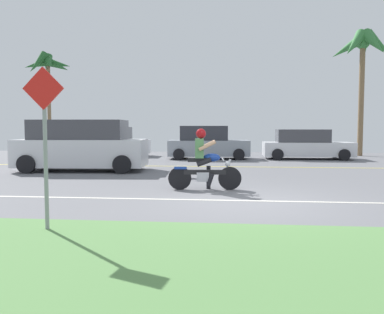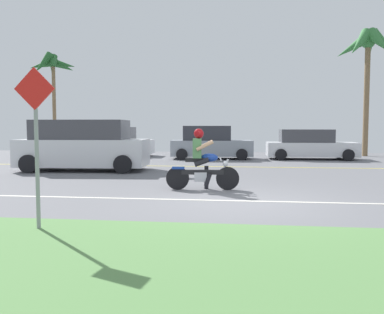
{
  "view_description": "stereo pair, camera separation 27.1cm",
  "coord_description": "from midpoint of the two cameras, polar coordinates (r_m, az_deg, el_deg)",
  "views": [
    {
      "loc": [
        -0.25,
        -8.53,
        1.56
      ],
      "look_at": [
        -1.55,
        4.34,
        0.64
      ],
      "focal_mm": 37.98,
      "sensor_mm": 36.0,
      "label": 1
    },
    {
      "loc": [
        0.02,
        -8.5,
        1.56
      ],
      "look_at": [
        -1.55,
        4.34,
        0.64
      ],
      "focal_mm": 37.98,
      "sensor_mm": 36.0,
      "label": 2
    }
  ],
  "objects": [
    {
      "name": "lane_line_near",
      "position": [
        8.83,
        7.66,
        -6.11
      ],
      "size": [
        50.4,
        0.12,
        0.01
      ],
      "primitive_type": "cube",
      "color": "silver",
      "rests_on": "ground"
    },
    {
      "name": "street_sign",
      "position": [
        6.38,
        -19.93,
        3.24
      ],
      "size": [
        0.62,
        0.06,
        2.45
      ],
      "color": "gray",
      "rests_on": "ground"
    },
    {
      "name": "parked_car_1",
      "position": [
        20.67,
        2.96,
        1.9
      ],
      "size": [
        4.19,
        2.2,
        1.67
      ],
      "color": "#8C939E",
      "rests_on": "ground"
    },
    {
      "name": "parked_car_2",
      "position": [
        21.22,
        16.52,
        1.6
      ],
      "size": [
        4.38,
        2.04,
        1.49
      ],
      "color": "silver",
      "rests_on": "ground"
    },
    {
      "name": "ground",
      "position": [
        11.63,
        7.5,
        -3.77
      ],
      "size": [
        56.0,
        30.0,
        0.04
      ],
      "primitive_type": "cube",
      "color": "slate"
    },
    {
      "name": "palm_tree_0",
      "position": [
        26.09,
        -18.62,
        11.72
      ],
      "size": [
        2.96,
        2.79,
        6.06
      ],
      "color": "brown",
      "rests_on": "ground"
    },
    {
      "name": "grass_median",
      "position": [
        4.68,
        8.28,
        -15.08
      ],
      "size": [
        56.0,
        3.8,
        0.06
      ],
      "primitive_type": "cube",
      "color": "#5B8C4C",
      "rests_on": "ground"
    },
    {
      "name": "parked_car_0",
      "position": [
        22.97,
        -10.23,
        2.0
      ],
      "size": [
        3.96,
        2.04,
        1.62
      ],
      "color": "silver",
      "rests_on": "ground"
    },
    {
      "name": "palm_tree_1",
      "position": [
        24.99,
        23.84,
        13.53
      ],
      "size": [
        3.52,
        3.56,
        6.99
      ],
      "color": "brown",
      "rests_on": "ground"
    },
    {
      "name": "motorcyclist",
      "position": [
        10.26,
        2.15,
        -0.99
      ],
      "size": [
        1.85,
        0.61,
        1.55
      ],
      "color": "black",
      "rests_on": "ground"
    },
    {
      "name": "suv_nearby",
      "position": [
        15.41,
        -14.6,
        1.51
      ],
      "size": [
        4.88,
        2.41,
        1.85
      ],
      "color": "silver",
      "rests_on": "ground"
    },
    {
      "name": "lane_line_far",
      "position": [
        16.45,
        7.35,
        -1.38
      ],
      "size": [
        50.4,
        0.12,
        0.01
      ],
      "primitive_type": "cube",
      "color": "yellow",
      "rests_on": "ground"
    }
  ]
}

